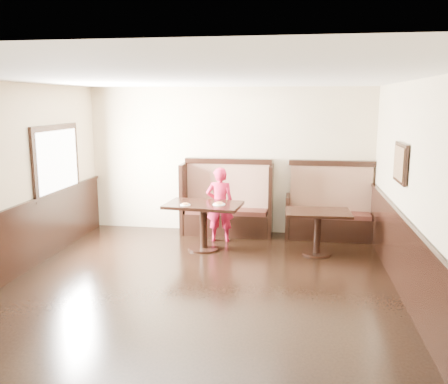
% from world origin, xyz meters
% --- Properties ---
extents(ground, '(7.00, 7.00, 0.00)m').
position_xyz_m(ground, '(0.00, 0.00, 0.00)').
color(ground, black).
rests_on(ground, ground).
extents(room_shell, '(7.00, 7.00, 7.00)m').
position_xyz_m(room_shell, '(-0.30, 0.28, 0.67)').
color(room_shell, beige).
rests_on(room_shell, ground).
extents(booth_main, '(1.75, 0.72, 1.45)m').
position_xyz_m(booth_main, '(0.00, 3.30, 0.53)').
color(booth_main, black).
rests_on(booth_main, ground).
extents(booth_neighbor, '(1.65, 0.72, 1.45)m').
position_xyz_m(booth_neighbor, '(1.95, 3.29, 0.48)').
color(booth_neighbor, black).
rests_on(booth_neighbor, ground).
extents(table_main, '(1.34, 0.92, 0.81)m').
position_xyz_m(table_main, '(-0.26, 2.23, 0.62)').
color(table_main, black).
rests_on(table_main, ground).
extents(table_neighbor, '(1.09, 0.75, 0.74)m').
position_xyz_m(table_neighbor, '(1.68, 2.26, 0.55)').
color(table_neighbor, black).
rests_on(table_neighbor, ground).
extents(child, '(0.53, 0.37, 1.37)m').
position_xyz_m(child, '(-0.06, 2.76, 0.69)').
color(child, '#B51335').
rests_on(child, ground).
extents(pizza_plate_left, '(0.18, 0.18, 0.03)m').
position_xyz_m(pizza_plate_left, '(-0.53, 2.06, 0.82)').
color(pizza_plate_left, white).
rests_on(pizza_plate_left, table_main).
extents(pizza_plate_right, '(0.21, 0.21, 0.04)m').
position_xyz_m(pizza_plate_right, '(0.02, 2.19, 0.83)').
color(pizza_plate_right, white).
rests_on(pizza_plate_right, table_main).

